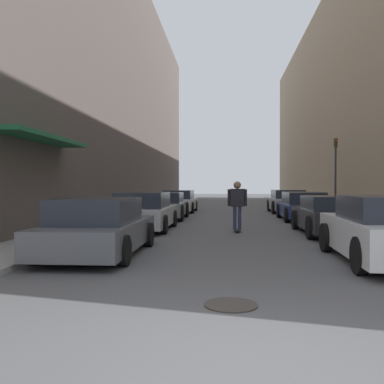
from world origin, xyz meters
name	(u,v)px	position (x,y,z in m)	size (l,w,h in m)	color
ground	(232,215)	(0.00, 18.74, 0.00)	(103.05, 103.05, 0.00)	#515154
curb_strip_left	(152,208)	(-5.01, 23.42, 0.06)	(1.80, 46.84, 0.12)	gray
curb_strip_right	(311,209)	(5.01, 23.42, 0.06)	(1.80, 46.84, 0.12)	gray
building_row_left	(108,89)	(-7.91, 23.42, 7.75)	(4.90, 46.84, 15.51)	#564C47
building_row_right	(360,99)	(7.91, 23.42, 6.84)	(4.90, 46.84, 13.68)	tan
parked_car_left_0	(99,228)	(-3.11, 5.67, 0.61)	(1.95, 4.31, 1.27)	#515459
parked_car_left_1	(144,212)	(-3.12, 10.95, 0.63)	(1.95, 4.03, 1.31)	#B7B7BC
parked_car_left_2	(164,206)	(-3.11, 15.68, 0.60)	(1.98, 3.94, 1.22)	gray
parked_car_left_3	(179,201)	(-3.00, 20.90, 0.61)	(1.91, 4.40, 1.26)	silver
parked_car_right_1	(331,215)	(3.03, 10.18, 0.60)	(1.96, 4.41, 1.22)	#232326
parked_car_right_2	(303,207)	(3.11, 15.60, 0.60)	(1.93, 4.35, 1.25)	navy
parked_car_right_3	(287,201)	(3.16, 20.81, 0.63)	(1.97, 4.19, 1.29)	#B7B7BC
skateboarder	(237,201)	(0.09, 10.61, 1.04)	(0.64, 0.78, 1.68)	black
manhole_cover	(231,305)	(-0.20, 1.90, 0.01)	(0.70, 0.70, 0.02)	#332D28
traffic_light	(336,168)	(5.28, 18.67, 2.45)	(0.16, 0.22, 3.81)	#2D2D2D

